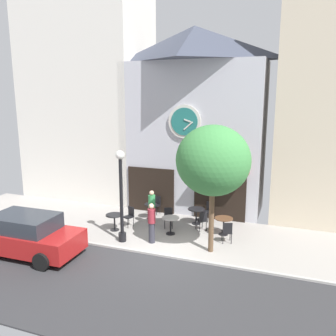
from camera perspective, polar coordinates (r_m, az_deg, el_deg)
ground_plane at (r=13.42m, az=-1.42°, el=-14.63°), size 24.20×9.90×0.13m
clock_building at (r=18.29m, az=4.15°, el=8.17°), size 7.18×4.26×9.30m
neighbor_building_left at (r=21.71m, az=-12.99°, el=14.23°), size 6.98×4.27×13.95m
street_lamp at (r=14.31m, az=-7.63°, el=-4.58°), size 0.36×0.36×3.81m
street_tree at (r=12.97m, az=7.34°, el=1.16°), size 2.78×2.50×4.91m
cafe_table_rightmost at (r=15.94m, az=-8.72°, el=-8.17°), size 0.78×0.78×0.73m
cafe_table_center_left at (r=17.20m, az=-2.83°, el=-6.71°), size 0.61×0.61×0.75m
cafe_table_near_door at (r=15.35m, az=0.41°, el=-8.79°), size 0.75×0.75×0.75m
cafe_table_center_right at (r=16.54m, az=4.63°, el=-7.26°), size 0.80×0.80×0.74m
cafe_table_near_curb at (r=15.46m, az=9.06°, el=-8.73°), size 0.79×0.79×0.76m
cafe_chair_by_entrance at (r=16.37m, az=-6.28°, el=-7.60°), size 0.53×0.53×0.90m
cafe_chair_outer at (r=14.67m, az=9.62°, el=-10.06°), size 0.51×0.51×0.90m
cafe_chair_facing_wall at (r=16.13m, az=0.05°, el=-7.83°), size 0.52×0.52×0.90m
cafe_chair_right_end at (r=17.94m, az=-1.92°, el=-5.79°), size 0.46×0.46×0.90m
cafe_chair_near_lamp at (r=17.06m, az=6.62°, el=-6.79°), size 0.53×0.53×0.90m
cafe_chair_left_end at (r=15.79m, az=5.58°, el=-8.33°), size 0.57×0.57×0.90m
pedestrian_maroon at (r=14.42m, az=-2.68°, el=-8.87°), size 0.36×0.36×1.67m
pedestrian_green at (r=16.25m, az=-2.66°, el=-6.44°), size 0.44×0.44×1.67m
parked_car_red at (r=14.53m, az=-22.22°, el=-10.03°), size 4.33×2.08×1.55m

